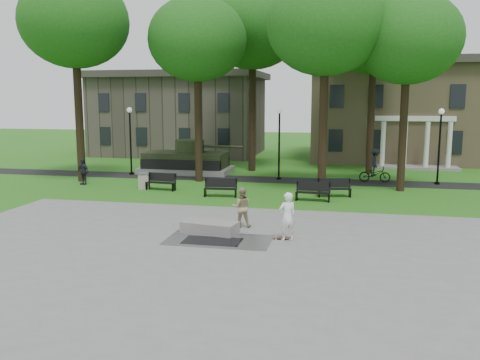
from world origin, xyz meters
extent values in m
plane|color=#2B6217|center=(0.00, 0.00, 0.00)|extent=(120.00, 120.00, 0.00)
cube|color=gray|center=(0.00, -5.00, 0.01)|extent=(22.00, 16.00, 0.02)
cube|color=black|center=(0.00, 12.00, 0.01)|extent=(44.00, 2.60, 0.01)
cube|color=#9E8460|center=(10.00, 26.00, 4.00)|extent=(16.00, 11.00, 8.00)
cube|color=#38332D|center=(10.00, 26.00, 8.30)|extent=(17.00, 12.00, 0.60)
cube|color=silver|center=(10.00, 20.50, 3.80)|extent=(6.00, 0.30, 0.40)
cube|color=#4C443D|center=(-11.00, 26.50, 3.60)|extent=(15.00, 10.00, 7.20)
cylinder|color=black|center=(-12.00, 9.00, 4.48)|extent=(0.52, 0.52, 8.96)
ellipsoid|color=#185714|center=(-12.00, 9.00, 10.08)|extent=(6.80, 6.80, 5.78)
cylinder|color=black|center=(-4.50, 10.50, 4.00)|extent=(0.48, 0.48, 8.00)
ellipsoid|color=#185714|center=(-4.50, 10.50, 9.00)|extent=(6.20, 6.20, 5.27)
cylinder|color=black|center=(3.50, 8.50, 4.16)|extent=(0.50, 0.50, 8.32)
ellipsoid|color=#185714|center=(3.50, 8.50, 9.36)|extent=(6.60, 6.60, 5.61)
cylinder|color=black|center=(8.00, 9.50, 3.84)|extent=(0.46, 0.46, 7.68)
ellipsoid|color=#185714|center=(8.00, 9.50, 8.64)|extent=(6.00, 6.00, 5.10)
cylinder|color=black|center=(-2.00, 16.00, 4.64)|extent=(0.54, 0.54, 9.28)
ellipsoid|color=#185714|center=(-2.00, 16.00, 10.44)|extent=(7.20, 7.20, 6.12)
cylinder|color=black|center=(6.50, 16.50, 4.32)|extent=(0.50, 0.50, 8.64)
ellipsoid|color=#185714|center=(6.50, 16.50, 9.72)|extent=(6.40, 6.40, 5.44)
cylinder|color=black|center=(-10.00, 12.30, 2.20)|extent=(0.12, 0.12, 4.40)
sphere|color=silver|center=(-10.00, 12.30, 4.55)|extent=(0.36, 0.36, 0.36)
cylinder|color=black|center=(-10.00, 12.30, 0.08)|extent=(0.32, 0.32, 0.16)
cylinder|color=black|center=(0.50, 12.30, 2.20)|extent=(0.12, 0.12, 4.40)
sphere|color=silver|center=(0.50, 12.30, 4.55)|extent=(0.36, 0.36, 0.36)
cylinder|color=black|center=(0.50, 12.30, 0.08)|extent=(0.32, 0.32, 0.16)
cylinder|color=black|center=(10.50, 12.30, 2.20)|extent=(0.12, 0.12, 4.40)
sphere|color=silver|center=(10.50, 12.30, 4.55)|extent=(0.36, 0.36, 0.36)
cylinder|color=black|center=(10.50, 12.30, 0.08)|extent=(0.32, 0.32, 0.16)
cube|color=gray|center=(-6.50, 14.00, 0.20)|extent=(6.50, 3.40, 0.40)
cube|color=#2C321A|center=(-6.50, 14.00, 0.95)|extent=(5.80, 2.80, 1.10)
cube|color=black|center=(-6.50, 12.65, 0.75)|extent=(5.80, 0.35, 0.70)
cube|color=black|center=(-6.50, 15.35, 0.75)|extent=(5.80, 0.35, 0.70)
cylinder|color=#2C321A|center=(-6.20, 14.00, 1.95)|extent=(2.10, 2.10, 0.90)
cylinder|color=#2C321A|center=(-3.90, 14.00, 1.95)|extent=(3.20, 0.18, 0.18)
cube|color=black|center=(-0.03, -3.05, 0.02)|extent=(2.20, 1.20, 0.00)
cube|color=gray|center=(-0.42, -1.89, 0.24)|extent=(2.34, 1.36, 0.45)
cube|color=brown|center=(2.56, -2.27, 0.06)|extent=(0.79, 0.26, 0.07)
imported|color=white|center=(2.73, -2.40, 0.95)|extent=(0.81, 0.73, 1.86)
imported|color=#9A8E63|center=(0.63, -0.70, 0.86)|extent=(0.92, 0.78, 1.68)
imported|color=#20222B|center=(-11.21, 7.74, 0.82)|extent=(1.04, 0.73, 1.63)
imported|color=black|center=(6.70, 12.45, 0.51)|extent=(1.96, 0.68, 1.03)
imported|color=black|center=(6.70, 12.45, 1.30)|extent=(0.64, 1.11, 1.71)
cube|color=black|center=(-5.77, 6.84, 0.45)|extent=(1.84, 0.63, 0.05)
cube|color=black|center=(-5.77, 7.06, 0.75)|extent=(1.81, 0.34, 0.50)
cube|color=black|center=(-6.62, 6.84, 0.23)|extent=(0.11, 0.45, 0.45)
cube|color=black|center=(-4.92, 6.84, 0.23)|extent=(0.11, 0.45, 0.45)
cube|color=black|center=(-1.84, 5.58, 0.45)|extent=(1.83, 0.58, 0.05)
cube|color=black|center=(-1.84, 5.80, 0.75)|extent=(1.81, 0.28, 0.50)
cube|color=black|center=(-2.69, 5.58, 0.23)|extent=(0.09, 0.45, 0.45)
cube|color=black|center=(-0.99, 5.58, 0.23)|extent=(0.09, 0.45, 0.45)
cube|color=black|center=(3.19, 5.42, 0.45)|extent=(1.83, 0.58, 0.05)
cube|color=black|center=(3.19, 5.64, 0.75)|extent=(1.81, 0.28, 0.50)
cube|color=black|center=(2.34, 5.42, 0.23)|extent=(0.09, 0.45, 0.45)
cube|color=black|center=(4.04, 5.42, 0.23)|extent=(0.09, 0.45, 0.45)
cube|color=black|center=(4.28, 6.83, 0.45)|extent=(1.85, 0.80, 0.05)
cube|color=black|center=(4.28, 7.05, 0.75)|extent=(1.79, 0.51, 0.50)
cube|color=black|center=(3.43, 6.83, 0.23)|extent=(0.15, 0.45, 0.45)
cube|color=black|center=(5.13, 6.83, 0.23)|extent=(0.15, 0.45, 0.45)
cube|color=#A09B83|center=(-6.91, 7.10, 0.45)|extent=(0.71, 0.71, 0.90)
cube|color=#4C4C4C|center=(-6.91, 7.10, 0.93)|extent=(0.79, 0.79, 0.06)
camera|label=1|loc=(4.78, -20.96, 5.33)|focal=38.00mm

